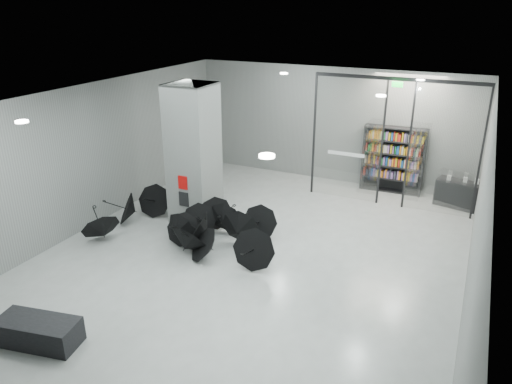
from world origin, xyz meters
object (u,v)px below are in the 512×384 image
at_px(umbrella_cluster, 195,231).
at_px(column, 194,154).
at_px(bookshelf, 393,160).
at_px(bench, 38,332).
at_px(shop_counter, 459,194).

bearing_deg(umbrella_cluster, column, 120.40).
relative_size(column, bookshelf, 1.80).
bearing_deg(bench, shop_counter, 45.99).
distance_m(bookshelf, umbrella_cluster, 7.30).
distance_m(column, shop_counter, 8.34).
distance_m(column, bench, 6.36).
xyz_separation_m(bench, bookshelf, (4.48, 10.85, 0.86)).
height_order(bookshelf, umbrella_cluster, bookshelf).
relative_size(bookshelf, shop_counter, 1.57).
distance_m(column, bookshelf, 6.80).
bearing_deg(shop_counter, umbrella_cluster, -125.25).
xyz_separation_m(column, umbrella_cluster, (0.75, -1.29, -1.69)).
bearing_deg(umbrella_cluster, bookshelf, 56.32).
bearing_deg(bookshelf, umbrella_cluster, -126.13).
distance_m(bookshelf, shop_counter, 2.37).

